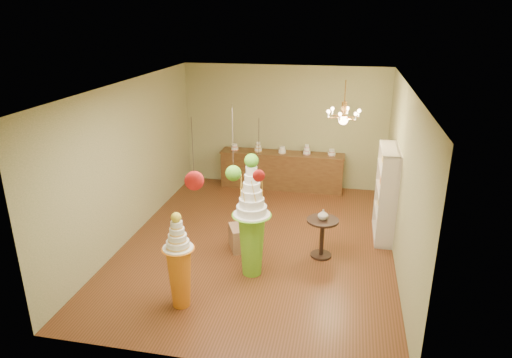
% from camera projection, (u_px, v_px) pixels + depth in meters
% --- Properties ---
extents(floor, '(6.50, 6.50, 0.00)m').
position_uv_depth(floor, '(259.00, 242.00, 8.76)').
color(floor, '#592F18').
rests_on(floor, ground).
extents(ceiling, '(6.50, 6.50, 0.00)m').
position_uv_depth(ceiling, '(259.00, 85.00, 7.73)').
color(ceiling, white).
rests_on(ceiling, ground).
extents(wall_back, '(5.00, 0.04, 3.00)m').
position_uv_depth(wall_back, '(284.00, 127.00, 11.24)').
color(wall_back, '#9B9D6C').
rests_on(wall_back, ground).
extents(wall_front, '(5.00, 0.04, 3.00)m').
position_uv_depth(wall_front, '(204.00, 258.00, 5.26)').
color(wall_front, '#9B9D6C').
rests_on(wall_front, ground).
extents(wall_left, '(0.04, 6.50, 3.00)m').
position_uv_depth(wall_left, '(131.00, 160.00, 8.71)').
color(wall_left, '#9B9D6C').
rests_on(wall_left, ground).
extents(wall_right, '(0.04, 6.50, 3.00)m').
position_uv_depth(wall_right, '(402.00, 178.00, 7.78)').
color(wall_right, '#9B9D6C').
rests_on(wall_right, ground).
extents(pedestal_green, '(0.69, 0.69, 2.12)m').
position_uv_depth(pedestal_green, '(252.00, 229.00, 7.46)').
color(pedestal_green, '#70C42B').
rests_on(pedestal_green, floor).
extents(pedestal_orange, '(0.58, 0.58, 1.53)m').
position_uv_depth(pedestal_orange, '(179.00, 269.00, 6.69)').
color(pedestal_orange, orange).
rests_on(pedestal_orange, floor).
extents(burlap_riser, '(0.66, 0.66, 0.45)m').
position_uv_depth(burlap_riser, '(244.00, 237.00, 8.48)').
color(burlap_riser, '#966E52').
rests_on(burlap_riser, floor).
extents(sideboard, '(3.04, 0.54, 1.16)m').
position_uv_depth(sideboard, '(282.00, 170.00, 11.33)').
color(sideboard, brown).
rests_on(sideboard, floor).
extents(shelving_unit, '(0.33, 1.20, 1.80)m').
position_uv_depth(shelving_unit, '(386.00, 193.00, 8.75)').
color(shelving_unit, beige).
rests_on(shelving_unit, floor).
extents(round_table, '(0.68, 0.68, 0.73)m').
position_uv_depth(round_table, '(322.00, 233.00, 8.12)').
color(round_table, black).
rests_on(round_table, floor).
extents(vase, '(0.22, 0.22, 0.19)m').
position_uv_depth(vase, '(323.00, 215.00, 8.00)').
color(vase, beige).
rests_on(vase, round_table).
extents(pom_red_left, '(0.24, 0.24, 0.93)m').
position_uv_depth(pom_red_left, '(194.00, 181.00, 5.67)').
color(pom_red_left, '#463A32').
rests_on(pom_red_left, ceiling).
extents(pom_green_mid, '(0.23, 0.23, 1.11)m').
position_uv_depth(pom_green_mid, '(233.00, 173.00, 6.50)').
color(pom_green_mid, '#463A32').
rests_on(pom_green_mid, ceiling).
extents(pom_red_right, '(0.15, 0.15, 0.79)m').
position_uv_depth(pom_red_right, '(259.00, 175.00, 5.58)').
color(pom_red_right, '#463A32').
rests_on(pom_red_right, ceiling).
extents(chandelier, '(0.85, 0.85, 0.85)m').
position_uv_depth(chandelier, '(343.00, 117.00, 8.59)').
color(chandelier, '#C28744').
rests_on(chandelier, ceiling).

